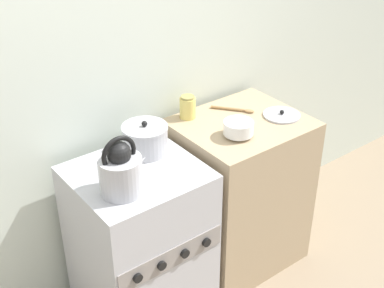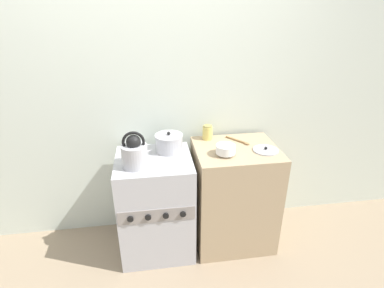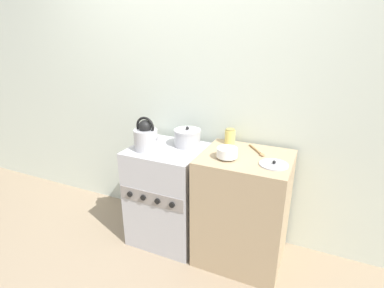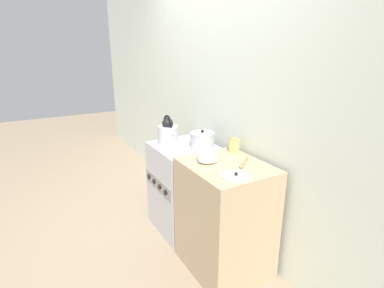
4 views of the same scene
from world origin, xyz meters
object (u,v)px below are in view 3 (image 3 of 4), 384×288
(kettle, at_px, (146,137))
(storage_jar, at_px, (230,136))
(stove, at_px, (168,194))
(loose_pot_lid, at_px, (274,164))
(cooking_pot, at_px, (187,138))
(enamel_bowl, at_px, (227,153))

(kettle, xyz_separation_m, storage_jar, (0.59, 0.32, -0.01))
(stove, distance_m, loose_pot_lid, 0.99)
(storage_jar, height_order, loose_pot_lid, storage_jar)
(kettle, xyz_separation_m, cooking_pot, (0.26, 0.22, -0.04))
(storage_jar, bearing_deg, enamel_bowl, -75.99)
(stove, height_order, cooking_pot, cooking_pot)
(cooking_pot, bearing_deg, loose_pot_lid, -14.07)
(cooking_pot, distance_m, enamel_bowl, 0.46)
(loose_pot_lid, bearing_deg, enamel_bowl, -176.08)
(cooking_pot, xyz_separation_m, enamel_bowl, (0.41, -0.21, 0.01))
(stove, height_order, enamel_bowl, enamel_bowl)
(enamel_bowl, xyz_separation_m, storage_jar, (-0.08, 0.31, 0.01))
(kettle, bearing_deg, enamel_bowl, 0.81)
(kettle, xyz_separation_m, loose_pot_lid, (0.99, 0.03, -0.06))
(kettle, relative_size, loose_pot_lid, 1.38)
(storage_jar, relative_size, loose_pot_lid, 0.62)
(cooking_pot, relative_size, enamel_bowl, 1.49)
(cooking_pot, relative_size, loose_pot_lid, 1.12)
(enamel_bowl, relative_size, storage_jar, 1.22)
(cooking_pot, xyz_separation_m, loose_pot_lid, (0.73, -0.18, -0.03))
(cooking_pot, height_order, loose_pot_lid, cooking_pot)
(stove, xyz_separation_m, storage_jar, (0.46, 0.22, 0.52))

